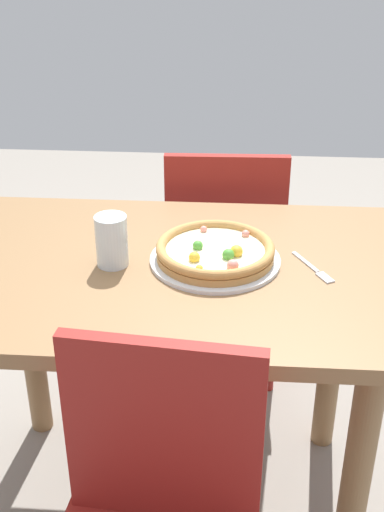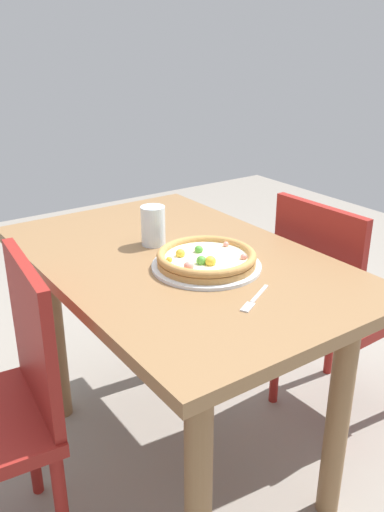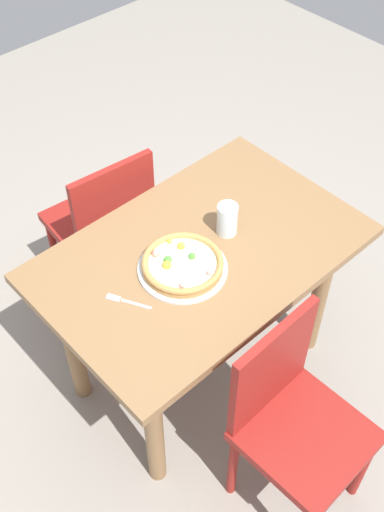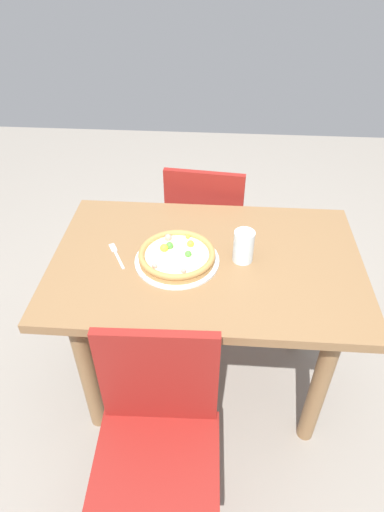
% 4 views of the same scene
% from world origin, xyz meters
% --- Properties ---
extents(ground_plane, '(6.00, 6.00, 0.00)m').
position_xyz_m(ground_plane, '(0.00, 0.00, 0.00)').
color(ground_plane, gray).
extents(dining_table, '(1.19, 0.77, 0.78)m').
position_xyz_m(dining_table, '(0.00, 0.00, 0.64)').
color(dining_table, olive).
rests_on(dining_table, ground).
extents(chair_near, '(0.41, 0.41, 0.89)m').
position_xyz_m(chair_near, '(-0.13, -0.60, 0.49)').
color(chair_near, maroon).
rests_on(chair_near, ground).
extents(chair_far, '(0.44, 0.44, 0.89)m').
position_xyz_m(chair_far, '(-0.02, 0.60, 0.49)').
color(chair_far, maroon).
rests_on(chair_far, ground).
extents(plate, '(0.32, 0.32, 0.01)m').
position_xyz_m(plate, '(-0.11, -0.02, 0.78)').
color(plate, silver).
rests_on(plate, dining_table).
extents(pizza, '(0.29, 0.29, 0.05)m').
position_xyz_m(pizza, '(-0.11, -0.02, 0.81)').
color(pizza, '#B78447').
rests_on(pizza, plate).
extents(fork, '(0.09, 0.15, 0.00)m').
position_xyz_m(fork, '(-0.35, 0.00, 0.78)').
color(fork, silver).
rests_on(fork, dining_table).
extents(drinking_glass, '(0.08, 0.08, 0.13)m').
position_xyz_m(drinking_glass, '(0.14, 0.01, 0.84)').
color(drinking_glass, silver).
rests_on(drinking_glass, dining_table).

